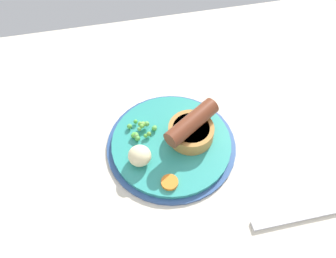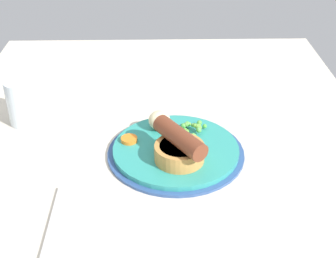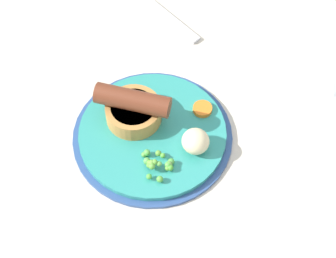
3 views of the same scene
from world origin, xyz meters
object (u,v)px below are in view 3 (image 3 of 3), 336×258
(sausage_pudding, at_px, (133,108))
(carrot_slice_1, at_px, (202,109))
(pea_pile, at_px, (157,163))
(dinner_plate, at_px, (153,135))
(fork, at_px, (161,12))
(potato_chunk_0, at_px, (195,141))

(sausage_pudding, relative_size, carrot_slice_1, 3.72)
(pea_pile, distance_m, carrot_slice_1, 0.12)
(dinner_plate, bearing_deg, fork, -43.83)
(pea_pile, xyz_separation_m, carrot_slice_1, (0.03, -0.11, -0.01))
(sausage_pudding, bearing_deg, fork, -84.46)
(potato_chunk_0, xyz_separation_m, fork, (0.24, -0.15, -0.03))
(sausage_pudding, distance_m, potato_chunk_0, 0.10)
(potato_chunk_0, distance_m, carrot_slice_1, 0.07)
(pea_pile, bearing_deg, fork, -41.93)
(pea_pile, relative_size, carrot_slice_1, 1.87)
(sausage_pudding, xyz_separation_m, pea_pile, (-0.09, 0.03, -0.02))
(fork, bearing_deg, sausage_pudding, 128.75)
(sausage_pudding, distance_m, pea_pile, 0.09)
(dinner_plate, distance_m, sausage_pudding, 0.05)
(potato_chunk_0, bearing_deg, dinner_plate, 23.98)
(carrot_slice_1, bearing_deg, potato_chunk_0, 127.38)
(sausage_pudding, distance_m, carrot_slice_1, 0.10)
(carrot_slice_1, bearing_deg, sausage_pudding, 56.15)
(potato_chunk_0, bearing_deg, pea_pile, 78.69)
(pea_pile, xyz_separation_m, fork, (0.23, -0.21, -0.02))
(carrot_slice_1, bearing_deg, dinner_plate, 75.88)
(dinner_plate, xyz_separation_m, sausage_pudding, (0.04, 0.00, 0.03))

